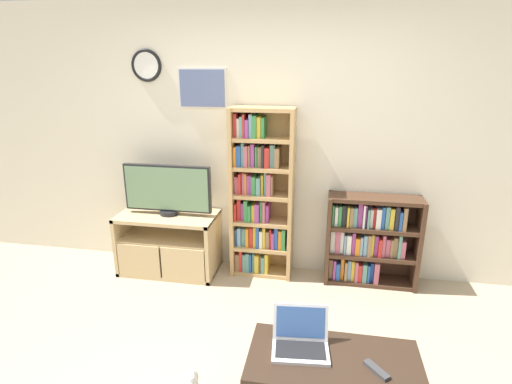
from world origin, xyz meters
TOP-DOWN VIEW (x-y plane):
  - wall_back at (-0.01, 1.86)m, footprint 6.52×0.09m
  - tv_stand at (-0.97, 1.54)m, footprint 0.97×0.49m
  - television at (-0.95, 1.57)m, footprint 0.86×0.18m
  - bookshelf_tall at (-0.07, 1.69)m, footprint 0.60×0.27m
  - bookshelf_short at (0.97, 1.69)m, footprint 0.85×0.28m
  - coffee_table at (0.65, 0.01)m, footprint 0.98×0.50m
  - laptop at (0.45, 0.07)m, footprint 0.35×0.28m
  - remote_near_laptop at (0.87, -0.05)m, footprint 0.14×0.15m

SIDE VIEW (x-z plane):
  - tv_stand at x=-0.97m, z-range 0.00..0.61m
  - coffee_table at x=0.65m, z-range 0.17..0.60m
  - bookshelf_short at x=0.97m, z-range 0.00..0.87m
  - remote_near_laptop at x=0.87m, z-range 0.43..0.45m
  - laptop at x=0.45m, z-range 0.37..0.61m
  - bookshelf_tall at x=-0.07m, z-range -0.03..1.63m
  - television at x=-0.95m, z-range 0.61..1.11m
  - wall_back at x=-0.01m, z-range 0.01..2.61m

